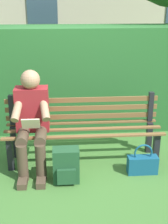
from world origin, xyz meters
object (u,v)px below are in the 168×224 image
at_px(park_bench, 83,126).
at_px(person_seated, 32,119).
at_px(handbag, 142,164).
at_px(backpack, 66,166).

relative_size(park_bench, person_seated, 1.63).
bearing_deg(park_bench, handbag, 147.10).
height_order(park_bench, handbag, park_bench).
xyz_separation_m(backpack, handbag, (-0.88, -0.10, -0.07)).
bearing_deg(park_bench, person_seated, 16.44).
distance_m(park_bench, person_seated, 0.65).
relative_size(person_seated, backpack, 2.94).
xyz_separation_m(park_bench, person_seated, (0.60, 0.18, 0.18)).
bearing_deg(handbag, backpack, 6.53).
height_order(backpack, handbag, backpack).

